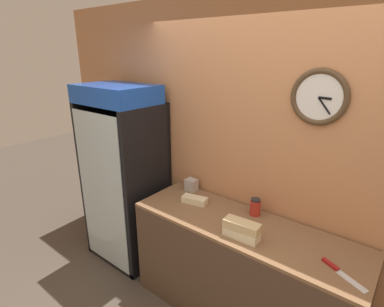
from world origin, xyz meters
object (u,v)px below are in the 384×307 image
(sandwich_stack_bottom, at_px, (241,234))
(napkin_dispenser, at_px, (191,185))
(sandwich_flat_left, at_px, (195,200))
(sandwich_stack_middle, at_px, (242,226))
(condiment_jar, at_px, (256,207))
(chefs_knife, at_px, (337,270))
(beverage_cooler, at_px, (128,167))

(sandwich_stack_bottom, xyz_separation_m, napkin_dispenser, (-0.79, 0.39, 0.03))
(sandwich_stack_bottom, distance_m, sandwich_flat_left, 0.64)
(sandwich_flat_left, height_order, napkin_dispenser, napkin_dispenser)
(sandwich_stack_middle, xyz_separation_m, condiment_jar, (-0.07, 0.36, -0.03))
(sandwich_stack_middle, xyz_separation_m, napkin_dispenser, (-0.79, 0.39, -0.04))
(sandwich_stack_bottom, xyz_separation_m, chefs_knife, (0.65, 0.06, -0.03))
(sandwich_flat_left, xyz_separation_m, napkin_dispenser, (-0.18, 0.18, 0.03))
(chefs_knife, distance_m, napkin_dispenser, 1.47)
(sandwich_flat_left, bearing_deg, sandwich_stack_bottom, -18.99)
(beverage_cooler, distance_m, sandwich_stack_middle, 1.53)
(condiment_jar, height_order, napkin_dispenser, condiment_jar)
(beverage_cooler, distance_m, condiment_jar, 1.46)
(napkin_dispenser, bearing_deg, beverage_cooler, -165.76)
(beverage_cooler, xyz_separation_m, sandwich_stack_middle, (1.52, -0.20, -0.03))
(beverage_cooler, height_order, chefs_knife, beverage_cooler)
(sandwich_stack_middle, bearing_deg, sandwich_stack_bottom, 0.00)
(beverage_cooler, xyz_separation_m, sandwich_stack_bottom, (1.52, -0.20, -0.10))
(beverage_cooler, distance_m, chefs_knife, 2.18)
(beverage_cooler, relative_size, condiment_jar, 13.05)
(condiment_jar, distance_m, napkin_dispenser, 0.72)
(beverage_cooler, bearing_deg, napkin_dispenser, 14.24)
(sandwich_stack_middle, height_order, condiment_jar, condiment_jar)
(beverage_cooler, bearing_deg, chefs_knife, -3.66)
(sandwich_stack_bottom, height_order, chefs_knife, sandwich_stack_bottom)
(sandwich_stack_bottom, bearing_deg, chefs_knife, 5.64)
(napkin_dispenser, bearing_deg, sandwich_flat_left, -44.90)
(sandwich_stack_middle, relative_size, condiment_jar, 1.87)
(sandwich_flat_left, distance_m, chefs_knife, 1.26)
(chefs_knife, height_order, napkin_dispenser, napkin_dispenser)
(beverage_cooler, height_order, condiment_jar, beverage_cooler)
(beverage_cooler, bearing_deg, sandwich_stack_bottom, -7.62)
(sandwich_flat_left, bearing_deg, beverage_cooler, -179.77)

